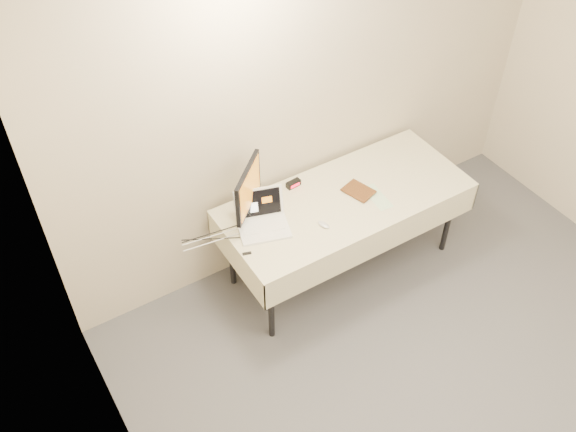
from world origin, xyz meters
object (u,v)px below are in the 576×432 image
table (346,203)px  laptop (262,218)px  monitor (248,191)px  book (353,187)px

table → laptop: size_ratio=4.43×
laptop → monitor: monitor is taller
table → monitor: 0.80m
laptop → table: bearing=10.2°
laptop → monitor: 0.23m
table → book: bearing=-38.4°
monitor → laptop: bearing=-106.0°
table → laptop: laptop is taller
table → laptop: 0.68m
laptop → book: 0.70m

